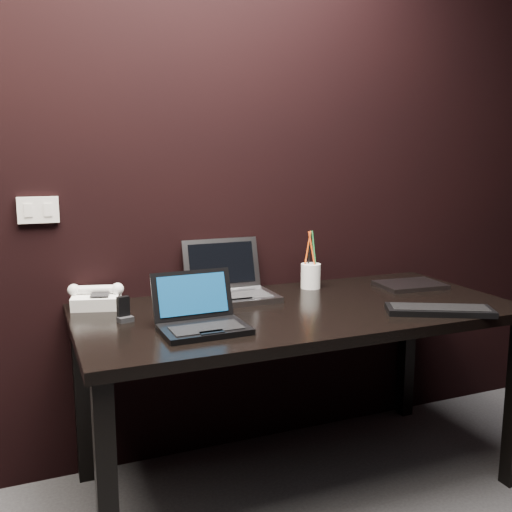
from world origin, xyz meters
name	(u,v)px	position (x,y,z in m)	size (l,w,h in m)	color
wall_back	(193,162)	(0.00, 1.80, 1.30)	(4.00, 4.00, 0.00)	black
wall_switch	(38,210)	(-0.62, 1.79, 1.12)	(0.15, 0.02, 0.10)	silver
desk	(298,326)	(0.30, 1.40, 0.66)	(1.70, 0.80, 0.74)	black
netbook	(201,319)	(-0.14, 1.27, 0.78)	(0.29, 0.26, 0.18)	black
silver_laptop	(231,288)	(0.10, 1.64, 0.78)	(0.34, 0.31, 0.23)	#A0A0A5
ext_keyboard	(439,310)	(0.75, 1.12, 0.75)	(0.41, 0.30, 0.02)	black
closed_laptop	(410,285)	(0.92, 1.52, 0.75)	(0.30, 0.23, 0.02)	gray
desk_phone	(97,298)	(-0.43, 1.70, 0.78)	(0.22, 0.20, 0.11)	white
mobile_phone	(124,312)	(-0.36, 1.46, 0.77)	(0.06, 0.05, 0.09)	black
pen_cup	(311,275)	(0.50, 1.68, 0.80)	(0.11, 0.11, 0.26)	white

